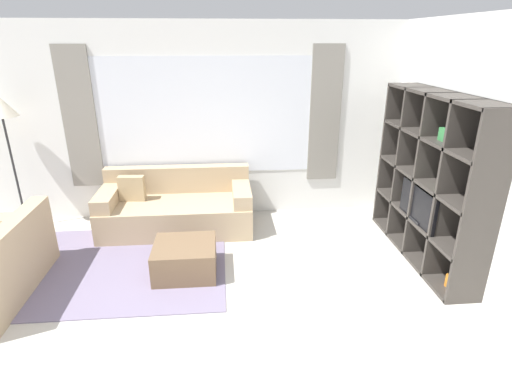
% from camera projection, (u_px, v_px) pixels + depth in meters
% --- Properties ---
extents(ground_plane, '(16.00, 16.00, 0.00)m').
position_uv_depth(ground_plane, '(201.00, 372.00, 3.15)').
color(ground_plane, beige).
extents(wall_back, '(6.71, 0.11, 2.70)m').
position_uv_depth(wall_back, '(206.00, 123.00, 5.58)').
color(wall_back, white).
rests_on(wall_back, ground_plane).
extents(wall_right, '(0.07, 4.31, 2.70)m').
position_uv_depth(wall_right, '(459.00, 148.00, 4.34)').
color(wall_right, white).
rests_on(wall_right, ground_plane).
extents(area_rug, '(2.67, 1.91, 0.01)m').
position_uv_depth(area_rug, '(109.00, 266.00, 4.61)').
color(area_rug, slate).
rests_on(area_rug, ground_plane).
extents(shelving_unit, '(0.39, 2.00, 1.93)m').
position_uv_depth(shelving_unit, '(432.00, 180.00, 4.54)').
color(shelving_unit, '#232328').
rests_on(shelving_unit, ground_plane).
extents(couch_main, '(2.01, 0.92, 0.79)m').
position_uv_depth(couch_main, '(177.00, 208.00, 5.47)').
color(couch_main, tan).
rests_on(couch_main, ground_plane).
extents(ottoman, '(0.68, 0.63, 0.36)m').
position_uv_depth(ottoman, '(185.00, 259.00, 4.42)').
color(ottoman, brown).
rests_on(ottoman, ground_plane).
extents(floor_lamp, '(0.40, 0.40, 1.80)m').
position_uv_depth(floor_lamp, '(1.00, 113.00, 5.01)').
color(floor_lamp, black).
rests_on(floor_lamp, ground_plane).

